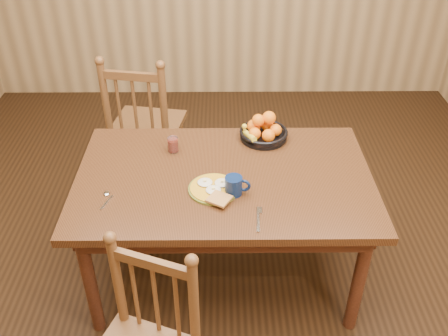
{
  "coord_description": "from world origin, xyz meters",
  "views": [
    {
      "loc": [
        -0.02,
        -2.17,
        2.34
      ],
      "look_at": [
        0.0,
        0.0,
        0.8
      ],
      "focal_mm": 40.0,
      "sensor_mm": 36.0,
      "label": 1
    }
  ],
  "objects_px": {
    "chair_far": "(145,126)",
    "coffee_mug": "(234,185)",
    "dining_table": "(224,188)",
    "breakfast_plate": "(214,189)",
    "fruit_bowl": "(263,131)"
  },
  "relations": [
    {
      "from": "chair_far",
      "to": "coffee_mug",
      "type": "height_order",
      "value": "chair_far"
    },
    {
      "from": "fruit_bowl",
      "to": "breakfast_plate",
      "type": "bearing_deg",
      "value": -119.5
    },
    {
      "from": "dining_table",
      "to": "chair_far",
      "type": "bearing_deg",
      "value": 121.16
    },
    {
      "from": "chair_far",
      "to": "coffee_mug",
      "type": "relative_size",
      "value": 8.0
    },
    {
      "from": "dining_table",
      "to": "coffee_mug",
      "type": "bearing_deg",
      "value": -71.56
    },
    {
      "from": "chair_far",
      "to": "breakfast_plate",
      "type": "bearing_deg",
      "value": 125.4
    },
    {
      "from": "chair_far",
      "to": "coffee_mug",
      "type": "xyz_separation_m",
      "value": [
        0.61,
        -1.08,
        0.28
      ]
    },
    {
      "from": "breakfast_plate",
      "to": "chair_far",
      "type": "bearing_deg",
      "value": 115.58
    },
    {
      "from": "chair_far",
      "to": "dining_table",
      "type": "bearing_deg",
      "value": 130.99
    },
    {
      "from": "chair_far",
      "to": "fruit_bowl",
      "type": "xyz_separation_m",
      "value": [
        0.8,
        -0.54,
        0.28
      ]
    },
    {
      "from": "chair_far",
      "to": "breakfast_plate",
      "type": "relative_size",
      "value": 3.49
    },
    {
      "from": "dining_table",
      "to": "coffee_mug",
      "type": "distance_m",
      "value": 0.21
    },
    {
      "from": "dining_table",
      "to": "breakfast_plate",
      "type": "height_order",
      "value": "breakfast_plate"
    },
    {
      "from": "chair_far",
      "to": "coffee_mug",
      "type": "bearing_deg",
      "value": 129.32
    },
    {
      "from": "fruit_bowl",
      "to": "coffee_mug",
      "type": "bearing_deg",
      "value": -109.04
    }
  ]
}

